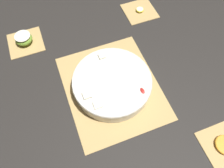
# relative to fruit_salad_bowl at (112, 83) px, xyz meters

# --- Properties ---
(ground_plane) EXTENTS (6.00, 6.00, 0.00)m
(ground_plane) POSITION_rel_fruit_salad_bowl_xyz_m (-0.00, 0.00, -0.04)
(ground_plane) COLOR black
(bamboo_mat_center) EXTENTS (0.43, 0.36, 0.01)m
(bamboo_mat_center) POSITION_rel_fruit_salad_bowl_xyz_m (-0.00, 0.00, -0.04)
(bamboo_mat_center) COLOR tan
(bamboo_mat_center) RESTS_ON ground_plane
(coaster_mat_near_left) EXTENTS (0.15, 0.15, 0.01)m
(coaster_mat_near_left) POSITION_rel_fruit_salad_bowl_xyz_m (-0.35, -0.28, -0.04)
(coaster_mat_near_left) COLOR tan
(coaster_mat_near_left) RESTS_ON ground_plane
(coaster_mat_far_left) EXTENTS (0.15, 0.15, 0.01)m
(coaster_mat_far_left) POSITION_rel_fruit_salad_bowl_xyz_m (-0.35, 0.28, -0.04)
(coaster_mat_far_left) COLOR tan
(coaster_mat_far_left) RESTS_ON ground_plane
(coaster_mat_far_right) EXTENTS (0.15, 0.15, 0.01)m
(coaster_mat_far_right) POSITION_rel_fruit_salad_bowl_xyz_m (0.35, 0.28, -0.04)
(coaster_mat_far_right) COLOR tan
(coaster_mat_far_right) RESTS_ON ground_plane
(fruit_salad_bowl) EXTENTS (0.30, 0.30, 0.07)m
(fruit_salad_bowl) POSITION_rel_fruit_salad_bowl_xyz_m (0.00, 0.00, 0.00)
(fruit_salad_bowl) COLOR silver
(fruit_salad_bowl) RESTS_ON bamboo_mat_center
(apple_half) EXTENTS (0.07, 0.07, 0.04)m
(apple_half) POSITION_rel_fruit_salad_bowl_xyz_m (-0.35, -0.28, -0.01)
(apple_half) COLOR #7FAD38
(apple_half) RESTS_ON coaster_mat_near_left
(banana_coin_single) EXTENTS (0.04, 0.04, 0.01)m
(banana_coin_single) POSITION_rel_fruit_salad_bowl_xyz_m (-0.35, 0.28, -0.03)
(banana_coin_single) COLOR #F7EFC6
(banana_coin_single) RESTS_ON coaster_mat_far_left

